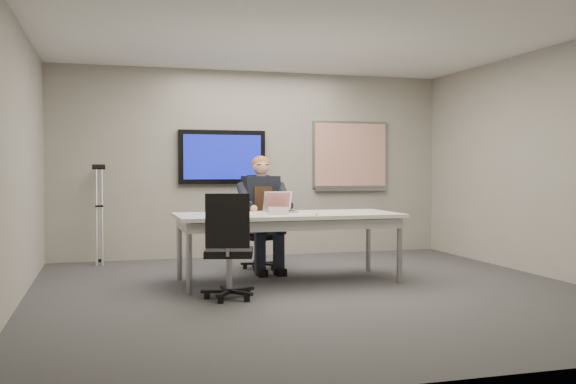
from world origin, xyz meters
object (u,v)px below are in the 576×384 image
object	(u,v)px
conference_table	(288,221)
laptop	(280,207)
office_chair_near	(229,267)
office_chair_far	(259,246)
seated_person	(264,225)

from	to	relation	value
conference_table	laptop	size ratio (longest dim) A/B	7.16
conference_table	laptop	bearing A→B (deg)	98.35
office_chair_near	laptop	size ratio (longest dim) A/B	2.98
laptop	office_chair_far	bearing A→B (deg)	91.47
office_chair_far	laptop	xyz separation A→B (m)	(0.07, -0.82, 0.56)
office_chair_near	conference_table	bearing A→B (deg)	-120.71
seated_person	laptop	xyz separation A→B (m)	(0.05, -0.56, 0.26)
conference_table	seated_person	distance (m)	0.81
laptop	office_chair_near	bearing A→B (deg)	-130.21
conference_table	office_chair_far	world-z (taller)	office_chair_far
conference_table	laptop	distance (m)	0.29
office_chair_far	office_chair_near	xyz separation A→B (m)	(-0.76, -1.92, 0.03)
office_chair_far	laptop	distance (m)	0.99
conference_table	office_chair_far	distance (m)	1.14
office_chair_far	office_chair_near	distance (m)	2.06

